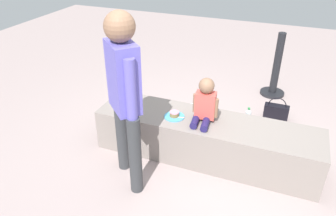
{
  "coord_description": "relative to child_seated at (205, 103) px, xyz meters",
  "views": [
    {
      "loc": [
        0.7,
        -2.89,
        2.31
      ],
      "look_at": [
        -0.32,
        -0.31,
        0.72
      ],
      "focal_mm": 34.91,
      "sensor_mm": 36.0,
      "label": 1
    }
  ],
  "objects": [
    {
      "name": "ground_plane",
      "position": [
        0.03,
        0.01,
        -0.69
      ],
      "size": [
        12.0,
        12.0,
        0.0
      ],
      "primitive_type": "plane",
      "color": "#A5918E"
    },
    {
      "name": "party_cup_red",
      "position": [
        0.3,
        0.64,
        -0.63
      ],
      "size": [
        0.08,
        0.08,
        0.12
      ],
      "primitive_type": "cylinder",
      "color": "red",
      "rests_on": "ground_plane"
    },
    {
      "name": "gift_bag",
      "position": [
        -0.27,
        0.62,
        -0.56
      ],
      "size": [
        0.23,
        0.11,
        0.3
      ],
      "color": "#59C6B2",
      "rests_on": "ground_plane"
    },
    {
      "name": "cake_plate",
      "position": [
        -0.32,
        -0.04,
        -0.19
      ],
      "size": [
        0.22,
        0.22,
        0.07
      ],
      "color": "#4CA5D8",
      "rests_on": "concrete_ledge"
    },
    {
      "name": "child_seated",
      "position": [
        0.0,
        0.0,
        0.0
      ],
      "size": [
        0.28,
        0.32,
        0.48
      ],
      "color": "navy",
      "rests_on": "concrete_ledge"
    },
    {
      "name": "water_bottle_far_side",
      "position": [
        0.36,
        0.88,
        -0.58
      ],
      "size": [
        0.07,
        0.07,
        0.24
      ],
      "color": "silver",
      "rests_on": "ground_plane"
    },
    {
      "name": "handbag_black_leather",
      "position": [
        0.69,
        1.15,
        -0.58
      ],
      "size": [
        0.32,
        0.12,
        0.32
      ],
      "color": "black",
      "rests_on": "ground_plane"
    },
    {
      "name": "railing_post",
      "position": [
        0.58,
        1.88,
        -0.34
      ],
      "size": [
        0.36,
        0.36,
        0.96
      ],
      "color": "black",
      "rests_on": "ground_plane"
    },
    {
      "name": "cake_box_white",
      "position": [
        -0.96,
        0.58,
        -0.64
      ],
      "size": [
        0.32,
        0.35,
        0.1
      ],
      "primitive_type": "cube",
      "rotation": [
        0.0,
        0.0,
        -0.2
      ],
      "color": "white",
      "rests_on": "ground_plane"
    },
    {
      "name": "adult_standing",
      "position": [
        -0.59,
        -0.61,
        0.34
      ],
      "size": [
        0.4,
        0.39,
        1.71
      ],
      "color": "#333639",
      "rests_on": "ground_plane"
    },
    {
      "name": "water_bottle_near_gift",
      "position": [
        0.61,
        0.56,
        -0.59
      ],
      "size": [
        0.06,
        0.06,
        0.22
      ],
      "color": "silver",
      "rests_on": "ground_plane"
    },
    {
      "name": "concrete_ledge",
      "position": [
        0.03,
        0.01,
        -0.45
      ],
      "size": [
        2.41,
        0.59,
        0.47
      ],
      "primitive_type": "cube",
      "color": "gray",
      "rests_on": "ground_plane"
    }
  ]
}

